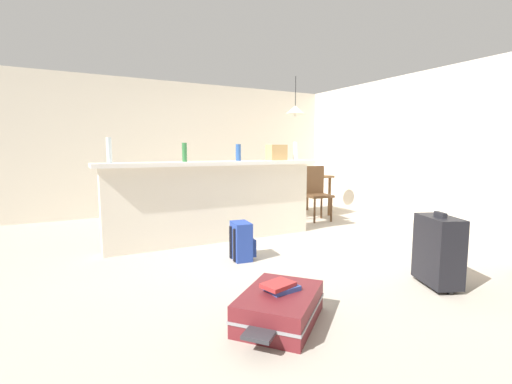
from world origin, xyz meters
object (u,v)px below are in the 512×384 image
at_px(grocery_bag, 276,152).
at_px(dining_chair_near_partition, 316,190).
at_px(backpack_blue, 242,242).
at_px(dining_table, 297,180).
at_px(pendant_lamp, 295,110).
at_px(suitcase_flat_maroon, 279,307).
at_px(suitcase_upright_black, 438,250).
at_px(bottle_white, 296,151).
at_px(book_stack, 280,287).
at_px(bottle_clear, 109,150).
at_px(bottle_green, 185,152).
at_px(bottle_blue, 238,152).

distance_m(grocery_bag, dining_chair_near_partition, 1.39).
bearing_deg(backpack_blue, dining_chair_near_partition, 33.84).
bearing_deg(dining_table, dining_chair_near_partition, -88.85).
bearing_deg(pendant_lamp, suitcase_flat_maroon, -125.92).
xyz_separation_m(dining_chair_near_partition, pendant_lamp, (-0.11, 0.50, 1.40)).
distance_m(grocery_bag, pendant_lamp, 1.61).
bearing_deg(suitcase_upright_black, grocery_bag, 93.93).
distance_m(dining_table, dining_chair_near_partition, 0.57).
relative_size(bottle_white, book_stack, 0.93).
xyz_separation_m(bottle_clear, suitcase_upright_black, (2.41, -2.38, -0.87)).
xyz_separation_m(grocery_bag, dining_chair_near_partition, (1.12, 0.51, -0.66)).
bearing_deg(backpack_blue, bottle_green, 110.66).
bearing_deg(suitcase_upright_black, bottle_green, 121.92).
distance_m(bottle_clear, suitcase_flat_maroon, 2.66).
xyz_separation_m(bottle_clear, grocery_bag, (2.24, 0.07, -0.03)).
relative_size(grocery_bag, dining_chair_near_partition, 0.28).
relative_size(dining_chair_near_partition, suitcase_upright_black, 1.39).
distance_m(dining_chair_near_partition, suitcase_flat_maroon, 3.86).
xyz_separation_m(bottle_clear, bottle_blue, (1.65, 0.10, -0.03)).
height_order(bottle_blue, dining_chair_near_partition, bottle_blue).
bearing_deg(pendant_lamp, bottle_blue, -148.58).
xyz_separation_m(bottle_green, dining_table, (2.46, 1.07, -0.53)).
distance_m(bottle_green, grocery_bag, 1.35).
height_order(bottle_blue, pendant_lamp, pendant_lamp).
height_order(bottle_white, suitcase_upright_black, bottle_white).
bearing_deg(dining_table, suitcase_upright_black, -104.97).
distance_m(bottle_blue, pendant_lamp, 2.02).
bearing_deg(book_stack, suitcase_upright_black, -4.08).
relative_size(bottle_blue, bottle_white, 0.86).
bearing_deg(bottle_blue, bottle_clear, -176.62).
distance_m(dining_chair_near_partition, book_stack, 3.82).
distance_m(dining_table, suitcase_upright_black, 3.65).
bearing_deg(suitcase_upright_black, bottle_clear, 135.32).
distance_m(dining_table, book_stack, 4.25).
xyz_separation_m(suitcase_flat_maroon, backpack_blue, (0.42, 1.44, 0.09)).
relative_size(pendant_lamp, suitcase_flat_maroon, 0.82).
xyz_separation_m(bottle_green, suitcase_upright_black, (1.52, -2.44, -0.85)).
xyz_separation_m(suitcase_flat_maroon, book_stack, (0.02, 0.02, 0.14)).
height_order(grocery_bag, book_stack, grocery_bag).
distance_m(backpack_blue, book_stack, 1.48).
bearing_deg(bottle_green, suitcase_flat_maroon, -91.82).
bearing_deg(suitcase_flat_maroon, book_stack, 45.87).
height_order(bottle_clear, dining_table, bottle_clear).
relative_size(bottle_green, suitcase_flat_maroon, 0.28).
height_order(bottle_white, pendant_lamp, pendant_lamp).
xyz_separation_m(bottle_blue, suitcase_upright_black, (0.76, -2.48, -0.84)).
bearing_deg(suitcase_flat_maroon, suitcase_upright_black, -3.25).
distance_m(bottle_white, dining_table, 1.49).
bearing_deg(bottle_green, bottle_blue, 2.57).
xyz_separation_m(dining_table, pendant_lamp, (-0.10, -0.06, 1.27)).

